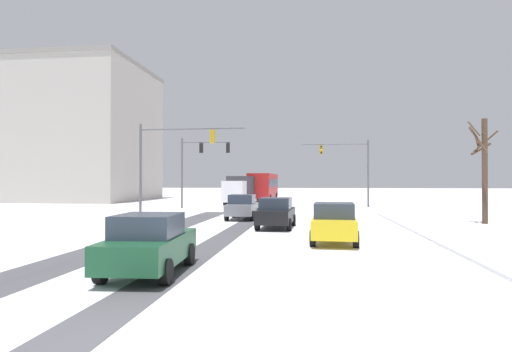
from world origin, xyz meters
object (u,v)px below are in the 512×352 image
Objects in this scene: traffic_signal_far_right at (349,161)px; car_dark_green_fourth at (149,244)px; office_building_far_left_block at (47,134)px; car_yellow_cab_third at (334,223)px; bare_tree_sidewalk_mid at (484,166)px; bus_oncoming at (264,185)px; traffic_signal_near_left at (170,152)px; car_black_second at (276,213)px; car_grey_lead at (242,207)px; box_truck_delivery at (240,189)px; traffic_signal_far_left at (198,159)px.

traffic_signal_far_right reaches higher than car_dark_green_fourth.
car_yellow_cab_third is at bearing -45.34° from office_building_far_left_block.
bus_oncoming is at bearing 120.72° from bare_tree_sidewalk_mid.
bus_oncoming is at bearing 100.62° from car_yellow_cab_third.
traffic_signal_near_left is 1.22× the size of bare_tree_sidewalk_mid.
car_black_second is at bearing -105.38° from traffic_signal_far_right.
car_black_second is (-5.54, -20.13, -3.64)m from traffic_signal_far_right.
traffic_signal_near_left is 1.83× the size of car_grey_lead.
box_truck_delivery reaches higher than car_yellow_cab_third.
car_grey_lead and car_black_second have the same top height.
traffic_signal_far_right reaches higher than car_yellow_cab_third.
bus_oncoming reaches higher than car_yellow_cab_third.
office_building_far_left_block is at bearing 134.66° from car_yellow_cab_third.
office_building_far_left_block is (-24.02, 14.14, 4.08)m from traffic_signal_far_left.
traffic_signal_far_right is at bearing -11.47° from box_truck_delivery.
bare_tree_sidewalk_mid is at bearing -5.03° from car_grey_lead.
car_yellow_cab_third is 8.54m from car_dark_green_fourth.
car_dark_green_fourth is at bearing -88.04° from bus_oncoming.
car_dark_green_fourth is 0.68× the size of bare_tree_sidewalk_mid.
box_truck_delivery is at bearing 103.98° from car_black_second.
bus_oncoming is 0.43× the size of office_building_far_left_block.
bare_tree_sidewalk_mid is (17.51, -18.49, 1.73)m from box_truck_delivery.
traffic_signal_far_left is at bearing 148.72° from bare_tree_sidewalk_mid.
car_yellow_cab_third is (-2.76, -25.39, -3.64)m from traffic_signal_far_right.
box_truck_delivery is (-11.11, 2.26, -2.82)m from traffic_signal_far_right.
car_black_second is (8.47, -16.30, -3.76)m from traffic_signal_far_left.
car_grey_lead is at bearing -87.04° from bus_oncoming.
traffic_signal_far_left is 0.87× the size of box_truck_delivery.
traffic_signal_far_right is at bearing 74.62° from car_black_second.
bus_oncoming reaches higher than box_truck_delivery.
bare_tree_sidewalk_mid is (14.57, -1.28, 2.55)m from car_grey_lead.
bare_tree_sidewalk_mid is (6.40, -16.24, -1.09)m from traffic_signal_far_right.
traffic_signal_near_left reaches higher than car_dark_green_fourth.
office_building_far_left_block reaches higher than car_black_second.
traffic_signal_far_left reaches higher than car_black_second.
traffic_signal_far_right is at bearing 75.95° from car_dark_green_fourth.
car_grey_lead is 11.76m from car_yellow_cab_third.
box_truck_delivery is at bearing -16.64° from office_building_far_left_block.
office_building_far_left_block is at bearing 149.52° from traffic_signal_far_left.
office_building_far_left_block is (-44.44, 26.54, 5.29)m from bare_tree_sidewalk_mid.
traffic_signal_far_left and traffic_signal_far_right have the same top height.
bare_tree_sidewalk_mid is (19.81, -2.22, -1.14)m from traffic_signal_near_left.
traffic_signal_far_left is 18.75m from car_black_second.
car_yellow_cab_third is at bearing -62.43° from traffic_signal_far_left.
traffic_signal_far_right and traffic_signal_near_left have the same top height.
car_black_second is at bearing -161.93° from bare_tree_sidewalk_mid.
office_building_far_left_block is at bearing 136.87° from car_black_second.
bus_oncoming is 29.31m from office_building_far_left_block.
traffic_signal_near_left is 34.86m from office_building_far_left_block.
office_building_far_left_block reaches higher than car_dark_green_fourth.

